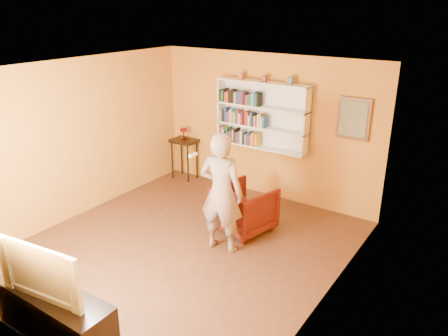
{
  "coord_description": "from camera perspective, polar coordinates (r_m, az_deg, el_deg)",
  "views": [
    {
      "loc": [
        3.81,
        -4.46,
        3.53
      ],
      "look_at": [
        0.25,
        0.75,
        1.13
      ],
      "focal_mm": 35.0,
      "sensor_mm": 36.0,
      "label": 1
    }
  ],
  "objects": [
    {
      "name": "books_row_middle",
      "position": [
        8.2,
        2.53,
        6.56
      ],
      "size": [
        0.98,
        0.18,
        0.27
      ],
      "color": "orange",
      "rests_on": "bookshelf"
    },
    {
      "name": "framed_painting",
      "position": [
        7.47,
        16.57,
        6.18
      ],
      "size": [
        0.55,
        0.05,
        0.7
      ],
      "color": "#593119",
      "rests_on": "room_shell"
    },
    {
      "name": "books_row_lower",
      "position": [
        8.35,
        2.03,
        4.13
      ],
      "size": [
        0.83,
        0.19,
        0.27
      ],
      "color": "#542163",
      "rests_on": "bookshelf"
    },
    {
      "name": "armchair",
      "position": [
        7.15,
        2.68,
        -5.25
      ],
      "size": [
        1.0,
        1.02,
        0.78
      ],
      "primitive_type": "imported",
      "rotation": [
        0.0,
        0.0,
        2.91
      ],
      "color": "#3F0704",
      "rests_on": "ground"
    },
    {
      "name": "television",
      "position": [
        5.12,
        -22.08,
        -11.99
      ],
      "size": [
        1.13,
        0.29,
        0.65
      ],
      "primitive_type": "imported",
      "rotation": [
        0.0,
        0.0,
        0.13
      ],
      "color": "black",
      "rests_on": "tv_cabinet"
    },
    {
      "name": "person",
      "position": [
        6.38,
        -0.35,
        -3.29
      ],
      "size": [
        0.74,
        0.55,
        1.84
      ],
      "primitive_type": "imported",
      "rotation": [
        0.0,
        0.0,
        3.32
      ],
      "color": "#7A655A",
      "rests_on": "ground"
    },
    {
      "name": "books_row_upper",
      "position": [
        8.15,
        2.17,
        9.18
      ],
      "size": [
        0.85,
        0.19,
        0.26
      ],
      "color": "black",
      "rests_on": "bookshelf"
    },
    {
      "name": "tv_cabinet",
      "position": [
        5.46,
        -21.2,
        -17.34
      ],
      "size": [
        1.56,
        0.47,
        0.56
      ],
      "primitive_type": "cube",
      "color": "black",
      "rests_on": "ground"
    },
    {
      "name": "bookshelf",
      "position": [
        8.09,
        5.18,
        6.91
      ],
      "size": [
        1.8,
        0.29,
        1.23
      ],
      "color": "white",
      "rests_on": "room_shell"
    },
    {
      "name": "ornament_left",
      "position": [
        8.13,
        2.31,
        11.92
      ],
      "size": [
        0.09,
        0.09,
        0.12
      ],
      "primitive_type": "cube",
      "color": "#A1512E",
      "rests_on": "bookshelf"
    },
    {
      "name": "ornament_centre",
      "position": [
        7.89,
        5.29,
        11.56
      ],
      "size": [
        0.08,
        0.08,
        0.11
      ],
      "primitive_type": "cube",
      "color": "maroon",
      "rests_on": "bookshelf"
    },
    {
      "name": "ornament_right",
      "position": [
        7.66,
        8.69,
        11.19
      ],
      "size": [
        0.09,
        0.09,
        0.13
      ],
      "primitive_type": "cube",
      "color": "#435F70",
      "rests_on": "bookshelf"
    },
    {
      "name": "game_remote",
      "position": [
        6.14,
        -4.05,
        1.71
      ],
      "size": [
        0.04,
        0.15,
        0.04
      ],
      "primitive_type": "cube",
      "color": "white",
      "rests_on": "person"
    },
    {
      "name": "room_shell",
      "position": [
        6.38,
        -5.69,
        -2.48
      ],
      "size": [
        5.3,
        5.8,
        2.88
      ],
      "color": "#452716",
      "rests_on": "ground"
    },
    {
      "name": "console_table",
      "position": [
        9.18,
        -5.23,
        2.84
      ],
      "size": [
        0.52,
        0.4,
        0.86
      ],
      "color": "black",
      "rests_on": "ground"
    },
    {
      "name": "ruby_lustre",
      "position": [
        9.08,
        -5.3,
        4.83
      ],
      "size": [
        0.16,
        0.15,
        0.25
      ],
      "color": "maroon",
      "rests_on": "console_table"
    }
  ]
}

